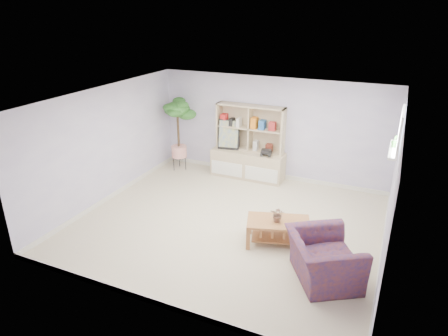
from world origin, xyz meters
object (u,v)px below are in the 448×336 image
at_px(coffee_table, 278,232).
at_px(floor_tree, 178,135).
at_px(armchair, 324,256).
at_px(storage_unit, 248,143).

xyz_separation_m(coffee_table, floor_tree, (-3.27, 2.28, 0.68)).
bearing_deg(armchair, coffee_table, 21.70).
bearing_deg(coffee_table, storage_unit, 103.92).
height_order(coffee_table, armchair, armchair).
xyz_separation_m(floor_tree, armchair, (4.18, -2.96, -0.50)).
bearing_deg(coffee_table, armchair, -53.97).
relative_size(storage_unit, coffee_table, 1.64).
distance_m(storage_unit, armchair, 4.04).
height_order(storage_unit, coffee_table, storage_unit).
relative_size(coffee_table, armchair, 0.98).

